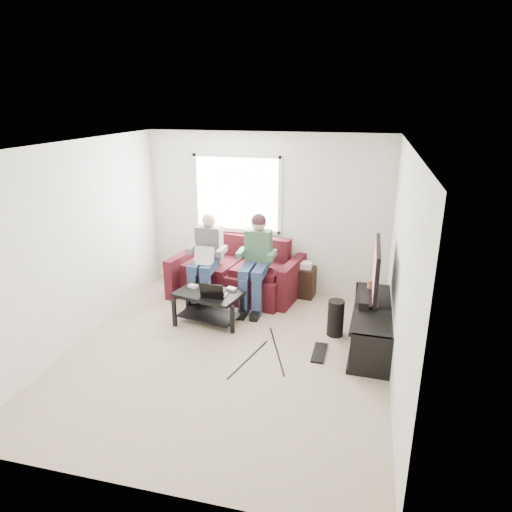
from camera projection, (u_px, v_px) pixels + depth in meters
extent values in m
plane|color=tan|center=(228.00, 352.00, 5.85)|extent=(4.50, 4.50, 0.00)
plane|color=white|center=(223.00, 145.00, 5.00)|extent=(4.50, 4.50, 0.00)
plane|color=silver|center=(267.00, 213.00, 7.49)|extent=(4.50, 0.00, 4.50)
plane|color=silver|center=(134.00, 354.00, 3.36)|extent=(4.50, 0.00, 4.50)
plane|color=silver|center=(78.00, 244.00, 5.88)|extent=(0.00, 4.50, 4.50)
plane|color=silver|center=(401.00, 271.00, 4.97)|extent=(0.00, 4.50, 4.50)
cube|color=white|center=(237.00, 194.00, 7.50)|extent=(1.40, 0.01, 1.20)
cube|color=silver|center=(237.00, 194.00, 7.49)|extent=(1.48, 0.04, 1.28)
cube|color=#471115|center=(237.00, 282.00, 7.49)|extent=(1.81, 1.17, 0.46)
cube|color=#471115|center=(243.00, 248.00, 7.70)|extent=(1.68, 0.50, 0.47)
cube|color=#471115|center=(185.00, 271.00, 7.66)|extent=(0.32, 1.00, 0.66)
cube|color=#471115|center=(292.00, 281.00, 7.25)|extent=(0.32, 1.00, 0.66)
cube|color=#471115|center=(213.00, 264.00, 7.47)|extent=(0.89, 0.89, 0.10)
cube|color=#471115|center=(261.00, 268.00, 7.28)|extent=(0.89, 0.89, 0.10)
cube|color=navy|center=(197.00, 266.00, 7.03)|extent=(0.16, 0.45, 0.14)
cube|color=navy|center=(209.00, 267.00, 6.98)|extent=(0.16, 0.45, 0.14)
cube|color=navy|center=(193.00, 292.00, 6.97)|extent=(0.13, 0.13, 0.56)
cube|color=navy|center=(206.00, 293.00, 6.93)|extent=(0.13, 0.13, 0.56)
cube|color=#57575C|center=(209.00, 243.00, 7.21)|extent=(0.40, 0.22, 0.55)
sphere|color=tan|center=(209.00, 220.00, 7.11)|extent=(0.22, 0.22, 0.22)
cube|color=navy|center=(247.00, 271.00, 6.85)|extent=(0.16, 0.45, 0.14)
cube|color=navy|center=(260.00, 272.00, 6.80)|extent=(0.16, 0.45, 0.14)
cube|color=navy|center=(244.00, 297.00, 6.79)|extent=(0.13, 0.13, 0.56)
cube|color=navy|center=(257.00, 298.00, 6.75)|extent=(0.13, 0.13, 0.56)
cube|color=#4C4F4F|center=(258.00, 247.00, 7.03)|extent=(0.40, 0.22, 0.55)
sphere|color=tan|center=(259.00, 224.00, 6.93)|extent=(0.22, 0.22, 0.22)
sphere|color=#371B23|center=(259.00, 221.00, 6.92)|extent=(0.23, 0.23, 0.23)
cube|color=black|center=(208.00, 294.00, 6.52)|extent=(1.02, 0.75, 0.05)
cube|color=black|center=(209.00, 315.00, 6.63)|extent=(0.93, 0.66, 0.02)
cube|color=black|center=(174.00, 313.00, 6.46)|extent=(0.05, 0.05, 0.41)
cube|color=black|center=(232.00, 320.00, 6.27)|extent=(0.05, 0.05, 0.41)
cube|color=black|center=(188.00, 299.00, 6.92)|extent=(0.05, 0.05, 0.41)
cube|color=black|center=(242.00, 304.00, 6.73)|extent=(0.05, 0.05, 0.41)
cube|color=silver|center=(193.00, 286.00, 6.68)|extent=(0.16, 0.13, 0.04)
cube|color=black|center=(206.00, 286.00, 6.69)|extent=(0.16, 0.12, 0.04)
cube|color=gray|center=(231.00, 289.00, 6.57)|extent=(0.16, 0.13, 0.04)
cube|color=black|center=(373.00, 308.00, 5.88)|extent=(0.55, 1.64, 0.04)
cube|color=black|center=(372.00, 326.00, 5.96)|extent=(0.51, 1.58, 0.03)
cube|color=black|center=(370.00, 342.00, 6.04)|extent=(0.55, 1.64, 0.06)
cube|color=black|center=(371.00, 357.00, 5.24)|extent=(0.49, 0.06, 0.54)
cube|color=black|center=(372.00, 301.00, 6.69)|extent=(0.49, 0.06, 0.54)
cube|color=black|center=(373.00, 302.00, 5.96)|extent=(0.12, 0.40, 0.04)
cube|color=black|center=(374.00, 297.00, 5.93)|extent=(0.06, 0.06, 0.12)
cube|color=black|center=(376.00, 269.00, 5.81)|extent=(0.05, 1.10, 0.65)
cube|color=#E73678|center=(374.00, 269.00, 5.81)|extent=(0.01, 1.01, 0.58)
cube|color=black|center=(364.00, 299.00, 5.98)|extent=(0.12, 0.50, 0.10)
cylinder|color=#B2774C|center=(370.00, 284.00, 6.44)|extent=(0.08, 0.08, 0.12)
cube|color=silver|center=(372.00, 337.00, 5.58)|extent=(0.30, 0.22, 0.06)
cube|color=gray|center=(372.00, 312.00, 6.22)|extent=(0.34, 0.26, 0.08)
cube|color=black|center=(372.00, 324.00, 5.90)|extent=(0.38, 0.30, 0.07)
cylinder|color=black|center=(336.00, 318.00, 6.20)|extent=(0.22, 0.22, 0.51)
cube|color=black|center=(319.00, 353.00, 5.81)|extent=(0.17, 0.49, 0.03)
cube|color=black|center=(304.00, 282.00, 7.45)|extent=(0.33, 0.33, 0.49)
cube|color=silver|center=(305.00, 265.00, 7.35)|extent=(0.22, 0.18, 0.10)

